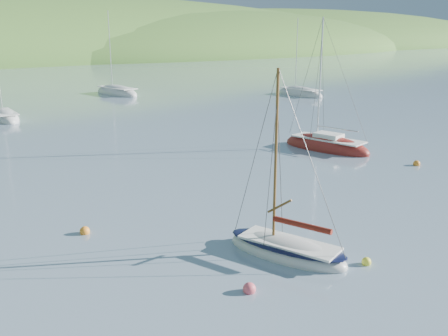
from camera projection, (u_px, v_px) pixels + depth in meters
ground at (360, 260)px, 20.55m from camera, size 700.00×700.00×0.00m
daysailer_white at (287, 250)px, 20.95m from camera, size 3.65×5.74×8.28m
sloop_red at (326, 147)px, 39.27m from camera, size 4.02×7.74×10.90m
distant_sloop_a at (5, 118)px, 52.20m from camera, size 2.69×7.15×10.10m
distant_sloop_b at (117, 93)px, 71.97m from camera, size 4.57×9.30×12.69m
distant_sloop_d at (300, 94)px, 71.07m from camera, size 3.08×8.19×11.59m
mooring_buoys at (290, 220)px, 24.44m from camera, size 23.62×10.11×0.48m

